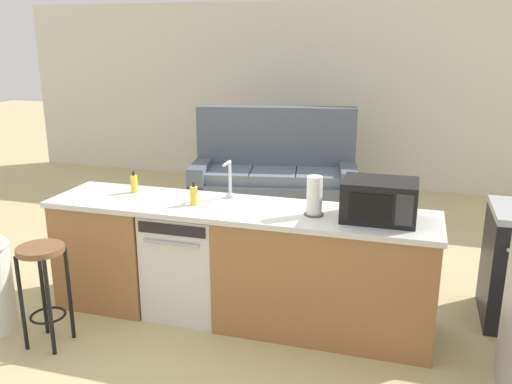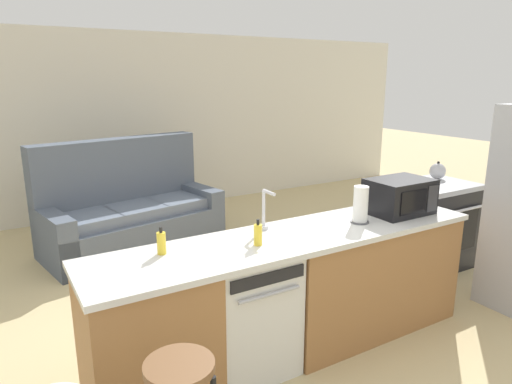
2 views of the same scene
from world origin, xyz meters
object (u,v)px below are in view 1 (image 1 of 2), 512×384
soap_bottle (194,195)px  couch (274,179)px  paper_towel_roll (314,196)px  dish_soap_bottle (134,184)px  bar_stool (43,274)px  microwave (379,200)px  dishwasher (189,260)px

soap_bottle → couch: 2.85m
paper_towel_roll → dish_soap_bottle: (-1.50, 0.16, -0.07)m
bar_stool → soap_bottle: bearing=40.5°
microwave → soap_bottle: bearing=-178.2°
dishwasher → couch: size_ratio=0.39×
paper_towel_roll → bar_stool: bearing=-157.3°
paper_towel_roll → couch: (-1.01, 2.78, -0.64)m
paper_towel_roll → bar_stool: size_ratio=0.38×
paper_towel_roll → bar_stool: (-1.74, -0.73, -0.50)m
couch → paper_towel_roll: bearing=-70.0°
microwave → bar_stool: size_ratio=0.68×
paper_towel_roll → dish_soap_bottle: 1.51m
dish_soap_bottle → couch: (0.49, 2.62, -0.58)m
soap_bottle → bar_stool: soap_bottle is taller
paper_towel_roll → couch: size_ratio=0.13×
dishwasher → couch: bearing=90.6°
microwave → bar_stool: bearing=-160.9°
dish_soap_bottle → bar_stool: size_ratio=0.24×
paper_towel_roll → bar_stool: 1.95m
paper_towel_roll → soap_bottle: (-0.91, -0.01, -0.07)m
paper_towel_roll → soap_bottle: size_ratio=1.60×
soap_bottle → couch: couch is taller
dishwasher → microwave: size_ratio=1.68×
dishwasher → paper_towel_roll: 1.16m
dishwasher → bar_stool: (-0.76, -0.76, 0.11)m
paper_towel_roll → soap_bottle: 0.91m
dish_soap_bottle → bar_stool: bearing=-105.4°
bar_stool → couch: size_ratio=0.35×
soap_bottle → couch: (-0.10, 2.79, -0.58)m
couch → soap_bottle: bearing=-87.9°
soap_bottle → bar_stool: size_ratio=0.24×
dishwasher → paper_towel_roll: paper_towel_roll is taller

